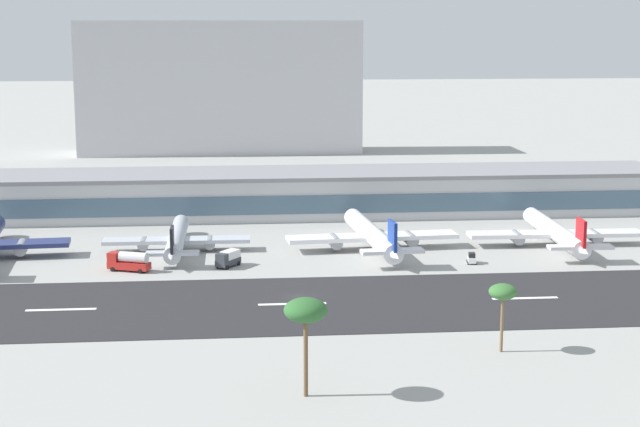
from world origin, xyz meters
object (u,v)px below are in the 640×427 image
distant_hotel_block (220,87)px  service_baggage_tug_1 (472,258)px  service_box_truck_0 (228,258)px  palm_tree_3 (503,293)px  airliner_red_tail_gate_3 (557,233)px  airliner_black_tail_gate_1 (177,240)px  service_fuel_truck_2 (129,261)px  terminal_building (272,193)px  palm_tree_2 (306,312)px  airliner_navy_tail_gate_2 (373,236)px

distant_hotel_block → service_baggage_tug_1: distant_hotel_block is taller
service_box_truck_0 → service_baggage_tug_1: size_ratio=1.85×
distant_hotel_block → palm_tree_3: bearing=-80.1°
airliner_red_tail_gate_3 → service_baggage_tug_1: airliner_red_tail_gate_3 is taller
airliner_black_tail_gate_1 → service_fuel_truck_2: bearing=152.8°
airliner_black_tail_gate_1 → palm_tree_3: size_ratio=3.86×
airliner_black_tail_gate_1 → terminal_building: bearing=-27.8°
service_fuel_truck_2 → palm_tree_2: size_ratio=0.66×
airliner_red_tail_gate_3 → palm_tree_3: 77.80m
palm_tree_3 → palm_tree_2: bearing=-152.7°
service_baggage_tug_1 → palm_tree_2: palm_tree_2 is taller
palm_tree_3 → service_baggage_tug_1: bearing=80.8°
terminal_building → service_fuel_truck_2: terminal_building is taller
airliner_black_tail_gate_1 → palm_tree_2: bearing=-166.2°
service_baggage_tug_1 → service_fuel_truck_2: (-69.41, -0.30, 0.98)m
distant_hotel_block → airliner_red_tail_gate_3: (74.22, -172.87, -21.70)m
airliner_navy_tail_gate_2 → airliner_red_tail_gate_3: size_ratio=1.05×
service_fuel_truck_2 → palm_tree_3: bearing=158.5°
airliner_red_tail_gate_3 → service_box_truck_0: size_ratio=6.97×
palm_tree_2 → palm_tree_3: bearing=27.3°
distant_hotel_block → service_box_truck_0: bearing=-89.4°
airliner_black_tail_gate_1 → service_box_truck_0: size_ratio=6.40×
distant_hotel_block → airliner_navy_tail_gate_2: bearing=-79.1°
palm_tree_3 → terminal_building: bearing=104.2°
palm_tree_2 → palm_tree_3: size_ratio=1.28×
distant_hotel_block → airliner_navy_tail_gate_2: size_ratio=2.26×
airliner_navy_tail_gate_2 → service_box_truck_0: (-31.41, -12.53, -1.30)m
airliner_black_tail_gate_1 → palm_tree_3: (51.61, -72.71, 6.40)m
airliner_black_tail_gate_1 → service_baggage_tug_1: airliner_black_tail_gate_1 is taller
terminal_building → palm_tree_3: terminal_building is taller
airliner_black_tail_gate_1 → airliner_navy_tail_gate_2: airliner_navy_tail_gate_2 is taller
airliner_navy_tail_gate_2 → airliner_red_tail_gate_3: airliner_navy_tail_gate_2 is taller
airliner_red_tail_gate_3 → palm_tree_3: size_ratio=4.20×
airliner_black_tail_gate_1 → palm_tree_3: bearing=-144.1°
airliner_black_tail_gate_1 → service_fuel_truck_2: 18.64m
airliner_red_tail_gate_3 → palm_tree_3: palm_tree_3 is taller
terminal_building → service_box_truck_0: bearing=-101.6°
airliner_navy_tail_gate_2 → service_box_truck_0: bearing=107.1°
airliner_red_tail_gate_3 → service_fuel_truck_2: size_ratio=4.97×
distant_hotel_block → palm_tree_2: 260.13m
airliner_red_tail_gate_3 → airliner_navy_tail_gate_2: bearing=91.6°
service_baggage_tug_1 → service_fuel_truck_2: bearing=98.9°
airliner_red_tail_gate_3 → service_fuel_truck_2: (-91.89, -14.61, -0.90)m
terminal_building → palm_tree_2: bearing=-90.7°
airliner_black_tail_gate_1 → service_fuel_truck_2: airliner_black_tail_gate_1 is taller
distant_hotel_block → service_baggage_tug_1: bearing=-74.5°
airliner_navy_tail_gate_2 → service_fuel_truck_2: (-51.05, -14.37, -1.06)m
airliner_red_tail_gate_3 → terminal_building: bearing=55.5°
airliner_black_tail_gate_1 → airliner_red_tail_gate_3: 83.24m
airliner_red_tail_gate_3 → service_box_truck_0: airliner_red_tail_gate_3 is taller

